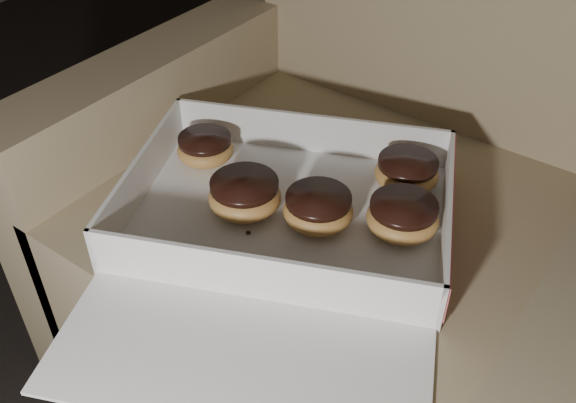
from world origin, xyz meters
The scene contains 11 objects.
floor centered at (0.00, 0.00, 0.00)m, with size 4.50×4.50×0.00m, color black.
armchair centered at (-0.07, -0.17, 0.27)m, with size 0.82×0.69×0.86m.
bakery_box centered at (-0.08, -0.35, 0.40)m, with size 0.58×0.62×0.07m.
donut_a centered at (-0.06, -0.31, 0.42)m, with size 0.09×0.09×0.05m.
donut_b centered at (0.00, -0.17, 0.42)m, with size 0.09×0.09×0.05m.
donut_c centered at (0.04, -0.26, 0.42)m, with size 0.09×0.09×0.05m.
donut_d centered at (-0.15, -0.34, 0.42)m, with size 0.10×0.10×0.05m.
donut_e centered at (-0.27, -0.29, 0.41)m, with size 0.08×0.08×0.04m.
crumb_a centered at (-0.12, -0.38, 0.39)m, with size 0.01×0.01×0.00m, color black.
crumb_b centered at (0.03, -0.39, 0.39)m, with size 0.01×0.01×0.00m, color black.
crumb_c centered at (-0.02, -0.38, 0.39)m, with size 0.01×0.01×0.00m, color black.
Camera 1 is at (0.29, -0.85, 0.95)m, focal length 40.00 mm.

